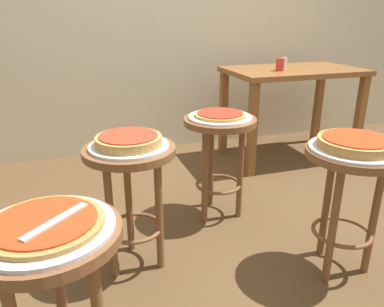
% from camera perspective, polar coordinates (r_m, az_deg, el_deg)
% --- Properties ---
extents(ground_plane, '(6.00, 6.00, 0.00)m').
position_cam_1_polar(ground_plane, '(2.20, 6.21, -12.26)').
color(ground_plane, brown).
extents(stool_foreground, '(0.42, 0.42, 0.62)m').
position_cam_1_polar(stool_foreground, '(1.22, -20.33, -16.90)').
color(stool_foreground, brown).
rests_on(stool_foreground, ground_plane).
extents(serving_plate_foreground, '(0.38, 0.38, 0.01)m').
position_cam_1_polar(serving_plate_foreground, '(1.13, -21.31, -10.54)').
color(serving_plate_foreground, silver).
rests_on(serving_plate_foreground, stool_foreground).
extents(pizza_foreground, '(0.32, 0.32, 0.02)m').
position_cam_1_polar(pizza_foreground, '(1.12, -21.42, -9.84)').
color(pizza_foreground, '#B78442').
rests_on(pizza_foreground, serving_plate_foreground).
extents(stool_middle, '(0.42, 0.42, 0.62)m').
position_cam_1_polar(stool_middle, '(1.85, 22.80, -3.91)').
color(stool_middle, brown).
rests_on(stool_middle, ground_plane).
extents(serving_plate_middle, '(0.40, 0.40, 0.01)m').
position_cam_1_polar(serving_plate_middle, '(1.79, 23.47, 0.66)').
color(serving_plate_middle, silver).
rests_on(serving_plate_middle, stool_middle).
extents(pizza_middle, '(0.33, 0.33, 0.05)m').
position_cam_1_polar(pizza_middle, '(1.79, 23.60, 1.52)').
color(pizza_middle, '#B78442').
rests_on(pizza_middle, serving_plate_middle).
extents(stool_leftside, '(0.42, 0.42, 0.62)m').
position_cam_1_polar(stool_leftside, '(1.76, -9.24, -3.67)').
color(stool_leftside, brown).
rests_on(stool_leftside, ground_plane).
extents(serving_plate_leftside, '(0.36, 0.36, 0.01)m').
position_cam_1_polar(serving_plate_leftside, '(1.70, -9.54, 1.14)').
color(serving_plate_leftside, silver).
rests_on(serving_plate_leftside, stool_leftside).
extents(pizza_leftside, '(0.30, 0.30, 0.05)m').
position_cam_1_polar(pizza_leftside, '(1.70, -9.59, 2.04)').
color(pizza_leftside, tan).
rests_on(pizza_leftside, serving_plate_leftside).
extents(stool_rear, '(0.42, 0.42, 0.62)m').
position_cam_1_polar(stool_rear, '(2.21, 4.17, 1.60)').
color(stool_rear, brown).
rests_on(stool_rear, ground_plane).
extents(serving_plate_rear, '(0.37, 0.37, 0.01)m').
position_cam_1_polar(serving_plate_rear, '(2.16, 4.28, 5.52)').
color(serving_plate_rear, white).
rests_on(serving_plate_rear, stool_rear).
extents(pizza_rear, '(0.29, 0.29, 0.02)m').
position_cam_1_polar(pizza_rear, '(2.16, 4.29, 5.93)').
color(pizza_rear, tan).
rests_on(pizza_rear, serving_plate_rear).
extents(dining_table, '(1.08, 0.65, 0.76)m').
position_cam_1_polar(dining_table, '(3.26, 14.94, 10.21)').
color(dining_table, brown).
rests_on(dining_table, ground_plane).
extents(cup_near_edge, '(0.06, 0.06, 0.10)m').
position_cam_1_polar(cup_near_edge, '(3.07, 13.21, 13.00)').
color(cup_near_edge, red).
rests_on(cup_near_edge, dining_table).
extents(condiment_shaker, '(0.04, 0.04, 0.09)m').
position_cam_1_polar(condiment_shaker, '(3.22, 13.80, 13.20)').
color(condiment_shaker, white).
rests_on(condiment_shaker, dining_table).
extents(pizza_server_knife, '(0.18, 0.17, 0.01)m').
position_cam_1_polar(pizza_server_knife, '(1.10, -19.97, -9.57)').
color(pizza_server_knife, silver).
rests_on(pizza_server_knife, pizza_foreground).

